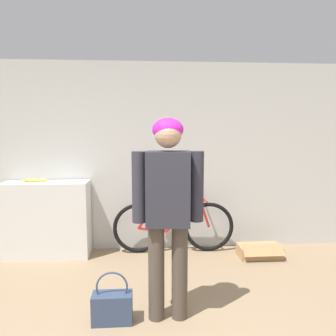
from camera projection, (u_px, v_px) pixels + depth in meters
name	position (u px, v px, depth m)	size (l,w,h in m)	color
wall_back	(147.00, 157.00, 4.57)	(8.00, 0.07, 2.60)	silver
side_shelf	(47.00, 219.00, 4.33)	(1.09, 0.38, 1.00)	white
person	(168.00, 200.00, 2.82)	(0.62, 0.27, 1.78)	#4C4238
bicycle	(174.00, 226.00, 4.50)	(1.67, 0.46, 0.76)	black
banana	(34.00, 180.00, 4.29)	(0.36, 0.10, 0.04)	#EAD64C
handbag	(112.00, 306.00, 2.86)	(0.35, 0.17, 0.46)	#334260
cardboard_box	(259.00, 251.00, 4.34)	(0.55, 0.36, 0.22)	tan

